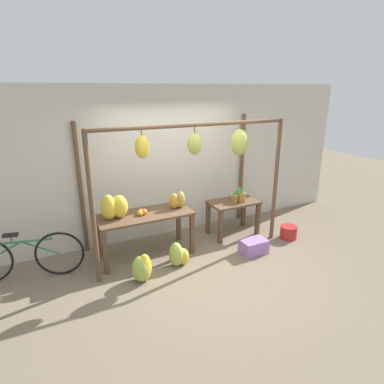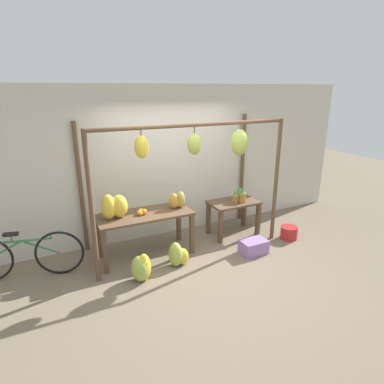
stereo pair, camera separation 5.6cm
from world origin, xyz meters
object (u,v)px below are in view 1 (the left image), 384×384
(banana_pile_ground_left, at_px, (142,268))
(parked_bicycle, at_px, (24,256))
(orange_pile, at_px, (142,212))
(pineapple_cluster, at_px, (239,196))
(banana_pile_ground_right, at_px, (178,255))
(blue_bucket, at_px, (288,232))
(banana_pile_on_table, at_px, (114,207))
(papaya_pile, at_px, (177,201))
(fruit_crate_white, at_px, (254,246))

(banana_pile_ground_left, relative_size, parked_bicycle, 0.26)
(orange_pile, xyz_separation_m, pineapple_cluster, (1.90, 0.02, -0.01))
(orange_pile, xyz_separation_m, parked_bicycle, (-1.78, 0.14, -0.43))
(banana_pile_ground_right, bearing_deg, orange_pile, 126.84)
(blue_bucket, bearing_deg, pineapple_cluster, 142.85)
(orange_pile, bearing_deg, parked_bicycle, 175.62)
(orange_pile, bearing_deg, pineapple_cluster, 0.53)
(orange_pile, height_order, pineapple_cluster, pineapple_cluster)
(banana_pile_on_table, xyz_separation_m, orange_pile, (0.43, -0.04, -0.15))
(parked_bicycle, bearing_deg, banana_pile_ground_left, -28.44)
(banana_pile_ground_left, xyz_separation_m, blue_bucket, (2.93, 0.13, -0.09))
(papaya_pile, bearing_deg, pineapple_cluster, -0.72)
(parked_bicycle, bearing_deg, blue_bucket, -8.98)
(orange_pile, distance_m, pineapple_cluster, 1.90)
(pineapple_cluster, xyz_separation_m, papaya_pile, (-1.25, 0.02, 0.10))
(banana_pile_on_table, bearing_deg, banana_pile_ground_right, -34.90)
(pineapple_cluster, relative_size, blue_bucket, 0.97)
(banana_pile_ground_right, bearing_deg, fruit_crate_white, -8.73)
(pineapple_cluster, height_order, parked_bicycle, pineapple_cluster)
(blue_bucket, bearing_deg, papaya_pile, 163.45)
(banana_pile_on_table, relative_size, fruit_crate_white, 1.10)
(papaya_pile, bearing_deg, fruit_crate_white, -35.53)
(orange_pile, xyz_separation_m, papaya_pile, (0.65, 0.03, 0.09))
(banana_pile_on_table, distance_m, banana_pile_ground_right, 1.27)
(banana_pile_ground_right, relative_size, fruit_crate_white, 0.91)
(orange_pile, xyz_separation_m, banana_pile_ground_left, (-0.25, -0.69, -0.59))
(orange_pile, height_order, banana_pile_ground_left, orange_pile)
(banana_pile_ground_right, height_order, parked_bicycle, parked_bicycle)
(papaya_pile, bearing_deg, parked_bicycle, 177.57)
(orange_pile, relative_size, parked_bicycle, 0.10)
(banana_pile_ground_right, xyz_separation_m, fruit_crate_white, (1.33, -0.20, -0.06))
(banana_pile_ground_left, height_order, parked_bicycle, parked_bicycle)
(banana_pile_ground_left, relative_size, papaya_pile, 1.31)
(banana_pile_ground_left, xyz_separation_m, papaya_pile, (0.90, 0.73, 0.68))
(pineapple_cluster, distance_m, parked_bicycle, 3.71)
(fruit_crate_white, bearing_deg, papaya_pile, 144.47)
(pineapple_cluster, distance_m, banana_pile_ground_right, 1.71)
(orange_pile, distance_m, parked_bicycle, 1.84)
(banana_pile_ground_left, bearing_deg, blue_bucket, 2.47)
(banana_pile_ground_left, xyz_separation_m, fruit_crate_white, (1.98, -0.04, -0.08))
(banana_pile_on_table, xyz_separation_m, banana_pile_ground_left, (0.18, -0.74, -0.75))
(orange_pile, bearing_deg, banana_pile_on_table, 174.18)
(fruit_crate_white, xyz_separation_m, blue_bucket, (0.94, 0.17, -0.00))
(blue_bucket, distance_m, parked_bicycle, 4.52)
(blue_bucket, bearing_deg, banana_pile_on_table, 168.85)
(banana_pile_on_table, distance_m, parked_bicycle, 1.48)
(blue_bucket, relative_size, papaya_pile, 0.95)
(orange_pile, relative_size, banana_pile_ground_right, 0.42)
(banana_pile_ground_left, distance_m, parked_bicycle, 1.75)
(banana_pile_ground_left, distance_m, fruit_crate_white, 1.99)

